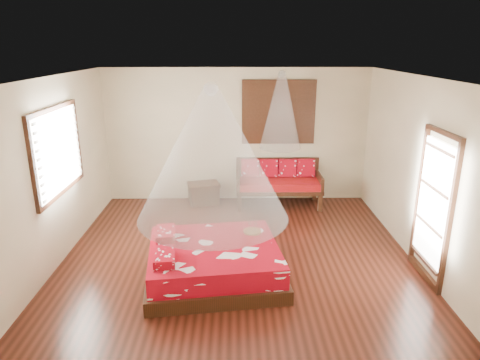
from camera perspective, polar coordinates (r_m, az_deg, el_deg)
name	(u,v)px	position (r m, az deg, el deg)	size (l,w,h in m)	color
room	(237,173)	(6.38, -0.34, 0.90)	(5.54, 5.54, 2.84)	black
bed	(213,262)	(6.28, -3.59, -10.82)	(2.12, 1.96, 0.63)	black
daybed	(278,181)	(8.96, 5.13, -0.08)	(1.76, 0.78, 0.94)	black
storage_chest	(204,193)	(9.10, -4.86, -1.75)	(0.74, 0.62, 0.44)	black
shutter_panel	(279,112)	(8.98, 5.16, 9.00)	(1.52, 0.06, 1.32)	black
window_left	(58,151)	(7.03, -23.08, 3.57)	(0.10, 1.74, 1.34)	black
glazed_door	(433,208)	(6.53, 24.31, -3.40)	(0.08, 1.02, 2.16)	black
wine_tray	(252,229)	(6.55, 1.65, -6.51)	(0.27, 0.27, 0.22)	brown
mosquito_net_main	(212,154)	(5.69, -3.75, 3.48)	(2.08, 2.08, 1.80)	silver
mosquito_net_daybed	(281,111)	(8.50, 5.49, 9.19)	(0.82, 0.82, 1.50)	silver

